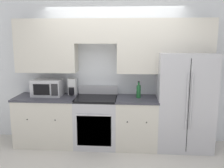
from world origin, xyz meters
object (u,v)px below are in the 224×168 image
object	(u,v)px
oven_range	(96,121)
bottle	(139,91)
refrigerator	(184,101)
microwave	(47,88)

from	to	relation	value
oven_range	bottle	world-z (taller)	bottle
refrigerator	microwave	world-z (taller)	refrigerator
microwave	bottle	size ratio (longest dim) A/B	1.76
oven_range	microwave	bearing A→B (deg)	175.12
oven_range	microwave	distance (m)	1.09
oven_range	microwave	world-z (taller)	microwave
oven_range	refrigerator	distance (m)	1.61
oven_range	refrigerator	world-z (taller)	refrigerator
oven_range	refrigerator	bearing A→B (deg)	2.51
microwave	bottle	world-z (taller)	bottle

